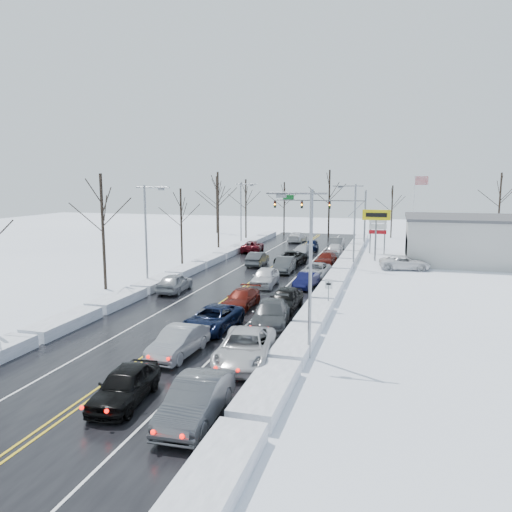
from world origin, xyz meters
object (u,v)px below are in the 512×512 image
(tires_plus_sign, at_px, (376,218))
(oncoming_car_0, at_px, (257,266))
(traffic_signal_mast, at_px, (329,208))
(flagpole, at_px, (415,205))
(queued_car_0, at_px, (126,402))
(dealership_building, at_px, (498,240))

(tires_plus_sign, bearing_deg, oncoming_car_0, -151.16)
(traffic_signal_mast, bearing_deg, flagpole, 9.73)
(queued_car_0, bearing_deg, tires_plus_sign, 72.74)
(flagpole, bearing_deg, queued_car_0, -103.54)
(tires_plus_sign, relative_size, queued_car_0, 1.31)
(dealership_building, bearing_deg, tires_plus_sign, -171.53)
(tires_plus_sign, height_order, dealership_building, tires_plus_sign)
(dealership_building, height_order, oncoming_car_0, dealership_building)
(traffic_signal_mast, relative_size, flagpole, 1.33)
(traffic_signal_mast, height_order, tires_plus_sign, traffic_signal_mast)
(queued_car_0, bearing_deg, traffic_signal_mast, 82.82)
(tires_plus_sign, distance_m, flagpole, 14.79)
(traffic_signal_mast, distance_m, tires_plus_sign, 13.92)
(dealership_building, bearing_deg, queued_car_0, -117.01)
(tires_plus_sign, distance_m, dealership_building, 13.82)
(dealership_building, relative_size, oncoming_car_0, 4.38)
(flagpole, distance_m, oncoming_car_0, 27.62)
(flagpole, bearing_deg, traffic_signal_mast, -170.27)
(traffic_signal_mast, relative_size, dealership_building, 0.65)
(traffic_signal_mast, xyz_separation_m, flagpole, (11.72, 2.01, 0.45))
(traffic_signal_mast, distance_m, oncoming_car_0, 20.35)
(flagpole, bearing_deg, dealership_building, -53.73)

